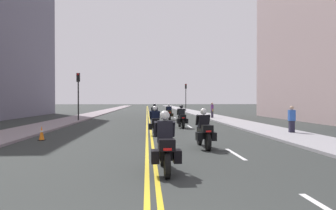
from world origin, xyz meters
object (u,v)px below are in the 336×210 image
at_px(motorcycle_2, 155,123).
at_px(traffic_cone_0, 42,133).
at_px(motorcycle_1, 204,132).
at_px(pedestrian_0, 212,110).
at_px(motorcycle_0, 165,148).
at_px(traffic_light_near, 78,88).
at_px(motorcycle_4, 154,115).
at_px(motorcycle_3, 182,119).
at_px(motorcycle_5, 169,113).
at_px(pedestrian_1, 292,120).
at_px(traffic_light_far, 186,93).

height_order(motorcycle_2, traffic_cone_0, motorcycle_2).
bearing_deg(motorcycle_1, pedestrian_0, 75.15).
bearing_deg(motorcycle_0, traffic_light_near, 106.70).
bearing_deg(motorcycle_2, motorcycle_1, -71.78).
distance_m(motorcycle_0, motorcycle_4, 18.61).
height_order(motorcycle_0, motorcycle_1, motorcycle_0).
distance_m(motorcycle_2, motorcycle_4, 9.45).
bearing_deg(pedestrian_0, motorcycle_3, -24.72).
bearing_deg(motorcycle_1, motorcycle_4, 94.45).
bearing_deg(traffic_light_near, pedestrian_0, 13.78).
bearing_deg(motorcycle_2, motorcycle_3, 63.96).
height_order(motorcycle_3, motorcycle_5, motorcycle_3).
bearing_deg(motorcycle_4, motorcycle_1, -81.76).
relative_size(motorcycle_4, pedestrian_1, 1.34).
distance_m(motorcycle_4, pedestrian_1, 12.29).
relative_size(motorcycle_2, pedestrian_0, 1.21).
height_order(motorcycle_1, motorcycle_5, motorcycle_5).
xyz_separation_m(motorcycle_5, pedestrian_1, (5.95, -14.22, 0.18)).
xyz_separation_m(traffic_cone_0, traffic_light_far, (11.65, 37.23, 2.97)).
relative_size(traffic_cone_0, traffic_light_near, 0.15).
bearing_deg(pedestrian_1, motorcycle_3, -41.41).
xyz_separation_m(motorcycle_0, motorcycle_5, (1.75, 23.13, 0.00)).
height_order(traffic_cone_0, traffic_light_far, traffic_light_far).
bearing_deg(motorcycle_5, traffic_light_near, -169.48).
bearing_deg(traffic_light_near, motorcycle_4, -19.98).
bearing_deg(traffic_cone_0, pedestrian_1, 7.47).
relative_size(motorcycle_3, traffic_light_near, 0.48).
height_order(motorcycle_5, pedestrian_0, pedestrian_0).
bearing_deg(motorcycle_2, traffic_light_near, 117.58).
relative_size(motorcycle_0, traffic_cone_0, 3.14).
bearing_deg(traffic_light_near, traffic_light_far, 60.93).
bearing_deg(motorcycle_4, traffic_cone_0, -114.79).
distance_m(motorcycle_4, traffic_light_far, 26.60).
relative_size(motorcycle_4, pedestrian_0, 1.25).
relative_size(motorcycle_4, traffic_light_near, 0.48).
height_order(motorcycle_0, motorcycle_4, motorcycle_4).
height_order(motorcycle_0, traffic_cone_0, motorcycle_0).
distance_m(motorcycle_3, traffic_cone_0, 9.87).
relative_size(motorcycle_3, pedestrian_1, 1.33).
height_order(motorcycle_2, motorcycle_3, motorcycle_3).
distance_m(motorcycle_1, motorcycle_5, 18.97).
bearing_deg(traffic_cone_0, motorcycle_2, 19.85).
bearing_deg(pedestrian_1, motorcycle_2, -4.19).
bearing_deg(traffic_light_far, motorcycle_3, -97.68).
bearing_deg(traffic_light_near, motorcycle_3, -40.79).
bearing_deg(pedestrian_0, traffic_light_far, 178.60).
xyz_separation_m(motorcycle_5, pedestrian_0, (4.67, 1.26, 0.24)).
height_order(motorcycle_1, motorcycle_4, motorcycle_4).
distance_m(traffic_light_near, pedestrian_0, 13.80).
relative_size(motorcycle_2, motorcycle_4, 0.97).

